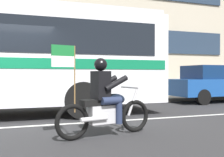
% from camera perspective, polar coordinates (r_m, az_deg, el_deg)
% --- Properties ---
extents(ground_plane, '(60.00, 60.00, 0.00)m').
position_cam_1_polar(ground_plane, '(7.35, -22.06, -8.90)').
color(ground_plane, '#2B2B2D').
extents(sidewalk_curb, '(28.00, 3.80, 0.15)m').
position_cam_1_polar(sidewalk_curb, '(12.39, -20.99, -4.60)').
color(sidewalk_curb, gray).
rests_on(sidewalk_curb, ground_plane).
extents(lane_center_stripe, '(26.60, 0.14, 0.01)m').
position_cam_1_polar(lane_center_stripe, '(6.76, -22.30, -9.72)').
color(lane_center_stripe, silver).
rests_on(lane_center_stripe, ground_plane).
extents(office_building_facade, '(28.00, 0.89, 9.25)m').
position_cam_1_polar(office_building_facade, '(15.01, -20.84, 13.84)').
color(office_building_facade, '#B2A893').
rests_on(office_building_facade, ground_plane).
extents(motorcycle_with_rider, '(2.16, 0.76, 1.78)m').
position_cam_1_polar(motorcycle_with_rider, '(5.35, -1.55, -5.26)').
color(motorcycle_with_rider, black).
rests_on(motorcycle_with_rider, ground_plane).
extents(parked_sedan_curbside, '(4.33, 1.91, 1.64)m').
position_cam_1_polar(parked_sedan_curbside, '(12.92, 21.05, -0.94)').
color(parked_sedan_curbside, '#194793').
rests_on(parked_sedan_curbside, ground_plane).
extents(fire_hydrant, '(0.22, 0.30, 0.75)m').
position_cam_1_polar(fire_hydrant, '(11.77, -8.58, -2.67)').
color(fire_hydrant, gold).
rests_on(fire_hydrant, sidewalk_curb).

